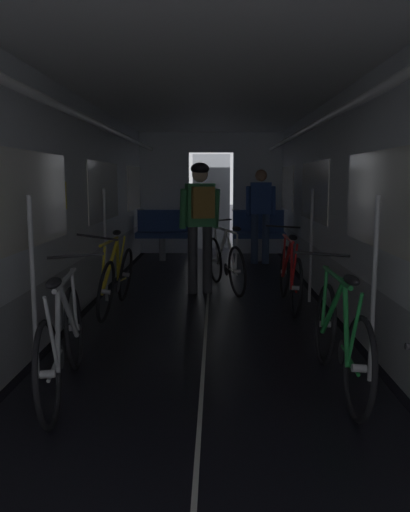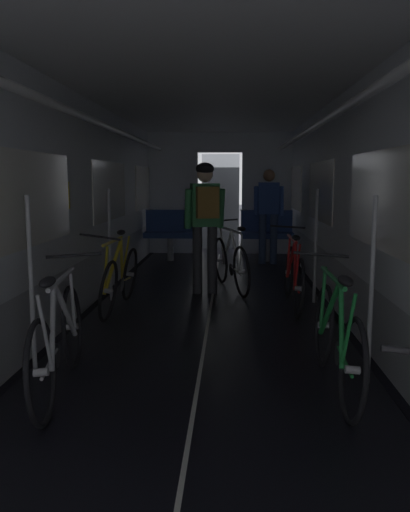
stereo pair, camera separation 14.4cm
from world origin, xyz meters
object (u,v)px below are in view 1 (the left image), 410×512
at_px(bench_seat_far_left, 162,230).
at_px(bicycle_red, 290,275).
at_px(person_standing_near_bench, 261,210).
at_px(bicycle_silver, 63,341).
at_px(bicycle_yellow, 116,278).
at_px(bicycle_white_in_aisle, 225,262).
at_px(bench_seat_far_right, 258,230).
at_px(bicycle_green, 340,337).
at_px(person_cyclist_aisle, 200,213).

height_order(bench_seat_far_left, bicycle_red, bench_seat_far_left).
bearing_deg(person_standing_near_bench, bicycle_silver, -107.71).
xyz_separation_m(bicycle_yellow, bicycle_white_in_aisle, (1.29, 1.21, 0.00)).
relative_size(bench_seat_far_right, bicycle_yellow, 0.58).
xyz_separation_m(bench_seat_far_right, bicycle_yellow, (-1.95, -3.86, -0.19)).
distance_m(bench_seat_far_right, bicycle_white_in_aisle, 2.74).
relative_size(bicycle_green, bicycle_white_in_aisle, 1.03).
height_order(bench_seat_far_right, bicycle_red, bench_seat_far_right).
relative_size(bench_seat_far_left, bicycle_silver, 0.58).
distance_m(bench_seat_far_left, bicycle_white_in_aisle, 2.89).
distance_m(bicycle_white_in_aisle, person_standing_near_bench, 2.44).
distance_m(bench_seat_far_left, person_standing_near_bench, 1.89).
distance_m(bicycle_silver, person_standing_near_bench, 6.20).
distance_m(bicycle_red, person_standing_near_bench, 3.32).
distance_m(bicycle_silver, bicycle_red, 3.27).
distance_m(bench_seat_far_left, bicycle_green, 6.41).
bearing_deg(bench_seat_far_left, bicycle_green, -72.73).
distance_m(bicycle_yellow, person_cyclist_aisle, 1.50).
bearing_deg(bicycle_white_in_aisle, person_standing_near_bench, 73.69).
xyz_separation_m(bicycle_red, person_standing_near_bench, (-0.08, 3.27, 0.59)).
xyz_separation_m(bicycle_red, bicycle_green, (0.02, -2.47, -0.00)).
bearing_deg(bicycle_white_in_aisle, bench_seat_far_left, 113.20).
bearing_deg(bench_seat_far_left, bicycle_red, -62.66).
bearing_deg(bicycle_yellow, bicycle_green, -47.73).
height_order(person_cyclist_aisle, bicycle_white_in_aisle, person_cyclist_aisle).
bearing_deg(bicycle_yellow, bicycle_white_in_aisle, 43.12).
bearing_deg(bicycle_yellow, bicycle_red, 5.99).
relative_size(bench_seat_far_left, bench_seat_far_right, 1.00).
bearing_deg(bicycle_yellow, person_standing_near_bench, 60.71).
relative_size(bicycle_yellow, bicycle_silver, 1.00).
relative_size(bench_seat_far_right, bicycle_white_in_aisle, 0.60).
xyz_separation_m(bench_seat_far_left, bicycle_red, (1.88, -3.64, -0.18)).
bearing_deg(bicycle_red, bicycle_white_in_aisle, 126.98).
relative_size(bench_seat_far_left, person_cyclist_aisle, 0.57).
distance_m(bicycle_yellow, bicycle_red, 2.05).
bearing_deg(bicycle_silver, person_cyclist_aisle, 75.29).
distance_m(bicycle_green, bicycle_white_in_aisle, 3.55).
relative_size(bicycle_silver, bicycle_white_in_aisle, 1.03).
relative_size(bicycle_silver, person_cyclist_aisle, 0.98).
distance_m(bicycle_yellow, person_standing_near_bench, 4.04).
bearing_deg(bicycle_silver, bicycle_white_in_aisle, 71.41).
xyz_separation_m(bicycle_green, person_cyclist_aisle, (-1.10, 3.19, 0.69)).
bearing_deg(bicycle_red, bicycle_yellow, -174.01).
xyz_separation_m(bicycle_yellow, bicycle_red, (2.03, 0.21, 0.00)).
height_order(bicycle_silver, bicycle_red, bicycle_silver).
height_order(bicycle_silver, bicycle_white_in_aisle, bicycle_silver).
bearing_deg(person_standing_near_bench, bicycle_white_in_aisle, -106.31).
bearing_deg(person_standing_near_bench, bench_seat_far_right, 90.41).
relative_size(bench_seat_far_left, bicycle_white_in_aisle, 0.60).
distance_m(bench_seat_far_right, person_cyclist_aisle, 3.13).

